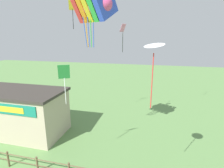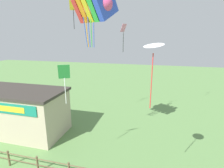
{
  "view_description": "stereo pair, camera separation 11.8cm",
  "coord_description": "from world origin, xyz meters",
  "px_view_note": "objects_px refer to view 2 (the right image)",
  "views": [
    {
      "loc": [
        2.65,
        -2.25,
        9.16
      ],
      "look_at": [
        0.0,
        8.5,
        6.23
      ],
      "focal_mm": 28.0,
      "sensor_mm": 36.0,
      "label": 1
    },
    {
      "loc": [
        2.77,
        -2.22,
        9.16
      ],
      "look_at": [
        0.0,
        8.5,
        6.23
      ],
      "focal_mm": 28.0,
      "sensor_mm": 36.0,
      "label": 2
    }
  ],
  "objects_px": {
    "kite_yellow_diamond": "(73,9)",
    "kite_green_diamond": "(64,76)",
    "seaside_building": "(19,111)",
    "kite_pink_diamond": "(123,33)",
    "kite_white_delta": "(154,48)",
    "kite_rainbow_parafoil": "(95,6)"
  },
  "relations": [
    {
      "from": "kite_yellow_diamond",
      "to": "kite_white_delta",
      "type": "height_order",
      "value": "kite_yellow_diamond"
    },
    {
      "from": "kite_pink_diamond",
      "to": "kite_green_diamond",
      "type": "height_order",
      "value": "kite_pink_diamond"
    },
    {
      "from": "kite_pink_diamond",
      "to": "kite_white_delta",
      "type": "relative_size",
      "value": 0.74
    },
    {
      "from": "kite_rainbow_parafoil",
      "to": "seaside_building",
      "type": "bearing_deg",
      "value": 175.35
    },
    {
      "from": "kite_yellow_diamond",
      "to": "kite_white_delta",
      "type": "relative_size",
      "value": 0.75
    },
    {
      "from": "kite_rainbow_parafoil",
      "to": "kite_white_delta",
      "type": "xyz_separation_m",
      "value": [
        4.25,
        -4.03,
        -2.63
      ]
    },
    {
      "from": "seaside_building",
      "to": "kite_yellow_diamond",
      "type": "relative_size",
      "value": 3.77
    },
    {
      "from": "seaside_building",
      "to": "kite_rainbow_parafoil",
      "type": "relative_size",
      "value": 2.31
    },
    {
      "from": "seaside_building",
      "to": "kite_rainbow_parafoil",
      "type": "height_order",
      "value": "kite_rainbow_parafoil"
    },
    {
      "from": "kite_yellow_diamond",
      "to": "kite_green_diamond",
      "type": "xyz_separation_m",
      "value": [
        1.89,
        -5.61,
        -4.85
      ]
    },
    {
      "from": "kite_rainbow_parafoil",
      "to": "kite_green_diamond",
      "type": "bearing_deg",
      "value": -113.99
    },
    {
      "from": "seaside_building",
      "to": "kite_pink_diamond",
      "type": "relative_size",
      "value": 3.83
    },
    {
      "from": "kite_pink_diamond",
      "to": "kite_white_delta",
      "type": "height_order",
      "value": "kite_pink_diamond"
    },
    {
      "from": "kite_yellow_diamond",
      "to": "kite_green_diamond",
      "type": "distance_m",
      "value": 7.65
    },
    {
      "from": "kite_pink_diamond",
      "to": "kite_yellow_diamond",
      "type": "height_order",
      "value": "kite_yellow_diamond"
    },
    {
      "from": "kite_rainbow_parafoil",
      "to": "kite_yellow_diamond",
      "type": "distance_m",
      "value": 4.26
    },
    {
      "from": "kite_yellow_diamond",
      "to": "kite_green_diamond",
      "type": "relative_size",
      "value": 0.93
    },
    {
      "from": "kite_green_diamond",
      "to": "kite_white_delta",
      "type": "height_order",
      "value": "kite_white_delta"
    },
    {
      "from": "seaside_building",
      "to": "kite_green_diamond",
      "type": "xyz_separation_m",
      "value": [
        7.2,
        -3.38,
        4.59
      ]
    },
    {
      "from": "seaside_building",
      "to": "kite_green_diamond",
      "type": "distance_m",
      "value": 9.18
    },
    {
      "from": "kite_pink_diamond",
      "to": "kite_white_delta",
      "type": "xyz_separation_m",
      "value": [
        2.79,
        -7.14,
        -0.85
      ]
    },
    {
      "from": "kite_green_diamond",
      "to": "kite_white_delta",
      "type": "xyz_separation_m",
      "value": [
        5.45,
        -1.34,
        1.91
      ]
    }
  ]
}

